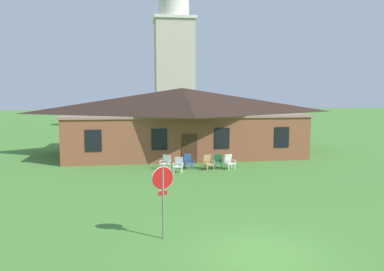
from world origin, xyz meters
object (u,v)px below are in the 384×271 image
(lawn_chair_near_door, at_px, (178,165))
(lawn_chair_right_end, at_px, (218,161))
(stop_sign, at_px, (163,188))
(lawn_chair_middle, at_px, (208,162))
(lawn_chair_far_side, at_px, (229,161))
(lawn_chair_by_porch, at_px, (166,162))
(lawn_chair_left_end, at_px, (188,161))

(lawn_chair_near_door, xyz_separation_m, lawn_chair_right_end, (2.76, 0.80, 0.00))
(stop_sign, distance_m, lawn_chair_middle, 12.16)
(lawn_chair_middle, distance_m, lawn_chair_far_side, 1.42)
(stop_sign, height_order, lawn_chair_middle, stop_sign)
(stop_sign, relative_size, lawn_chair_by_porch, 2.67)
(lawn_chair_by_porch, distance_m, lawn_chair_right_end, 3.48)
(lawn_chair_right_end, distance_m, lawn_chair_far_side, 0.74)
(lawn_chair_by_porch, height_order, lawn_chair_far_side, same)
(lawn_chair_left_end, bearing_deg, lawn_chair_middle, -21.56)
(lawn_chair_by_porch, xyz_separation_m, lawn_chair_middle, (2.76, -0.36, 0.00))
(lawn_chair_near_door, xyz_separation_m, lawn_chair_left_end, (0.79, 1.11, 0.00))
(stop_sign, relative_size, lawn_chair_far_side, 2.67)
(lawn_chair_left_end, xyz_separation_m, lawn_chair_right_end, (1.96, -0.31, 0.00))
(stop_sign, height_order, lawn_chair_right_end, stop_sign)
(lawn_chair_near_door, distance_m, lawn_chair_left_end, 1.36)
(lawn_chair_by_porch, height_order, lawn_chair_right_end, same)
(lawn_chair_far_side, bearing_deg, lawn_chair_near_door, -170.66)
(stop_sign, height_order, lawn_chair_left_end, stop_sign)
(stop_sign, xyz_separation_m, lawn_chair_by_porch, (1.01, 11.85, -1.31))
(lawn_chair_right_end, xyz_separation_m, lawn_chair_far_side, (0.70, -0.23, 0.00))
(lawn_chair_middle, relative_size, lawn_chair_far_side, 1.00)
(lawn_chair_near_door, height_order, lawn_chair_far_side, same)
(lawn_chair_right_end, bearing_deg, stop_sign, -111.05)
(stop_sign, relative_size, lawn_chair_left_end, 2.67)
(lawn_chair_near_door, distance_m, lawn_chair_right_end, 2.87)
(stop_sign, height_order, lawn_chair_near_door, stop_sign)
(lawn_chair_by_porch, xyz_separation_m, lawn_chair_far_side, (4.18, -0.40, 0.00))
(stop_sign, bearing_deg, lawn_chair_middle, 71.80)
(lawn_chair_far_side, bearing_deg, lawn_chair_right_end, 162.04)
(lawn_chair_left_end, bearing_deg, stop_sign, -101.91)
(lawn_chair_by_porch, bearing_deg, lawn_chair_near_door, -53.41)
(lawn_chair_by_porch, bearing_deg, lawn_chair_right_end, -2.90)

